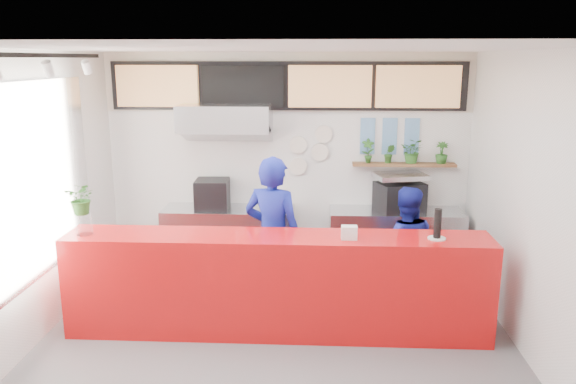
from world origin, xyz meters
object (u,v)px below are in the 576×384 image
at_px(pepper_mill, 438,223).
at_px(service_counter, 277,284).
at_px(panini_oven, 212,194).
at_px(staff_center, 273,236).
at_px(espresso_machine, 399,197).
at_px(staff_right, 404,249).

bearing_deg(pepper_mill, service_counter, 178.92).
relative_size(panini_oven, staff_center, 0.24).
height_order(service_counter, espresso_machine, espresso_machine).
bearing_deg(espresso_machine, panini_oven, 158.98).
relative_size(espresso_machine, staff_center, 0.32).
xyz_separation_m(espresso_machine, staff_right, (-0.09, -1.15, -0.35)).
bearing_deg(staff_right, pepper_mill, 109.56).
height_order(espresso_machine, staff_right, staff_right).
bearing_deg(service_counter, staff_right, 24.28).
xyz_separation_m(panini_oven, espresso_machine, (2.55, 0.00, -0.01)).
relative_size(service_counter, espresso_machine, 7.45).
relative_size(service_counter, panini_oven, 10.12).
distance_m(panini_oven, espresso_machine, 2.55).
bearing_deg(panini_oven, espresso_machine, -2.41).
relative_size(espresso_machine, staff_right, 0.40).
xyz_separation_m(espresso_machine, pepper_mill, (0.12, -1.83, 0.17)).
bearing_deg(pepper_mill, staff_center, 163.30).
height_order(panini_oven, pepper_mill, pepper_mill).
distance_m(staff_center, pepper_mill, 1.84).
distance_m(staff_right, pepper_mill, 0.88).
height_order(service_counter, pepper_mill, pepper_mill).
bearing_deg(espresso_machine, pepper_mill, -107.20).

